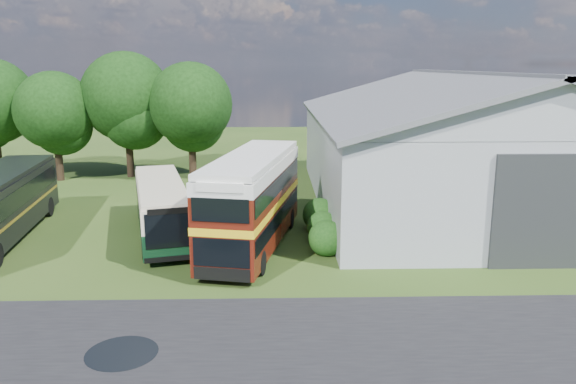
{
  "coord_description": "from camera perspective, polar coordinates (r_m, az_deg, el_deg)",
  "views": [
    {
      "loc": [
        3.15,
        -18.7,
        8.62
      ],
      "look_at": [
        3.87,
        8.0,
        2.52
      ],
      "focal_mm": 35.0,
      "sensor_mm": 36.0,
      "label": 1
    }
  ],
  "objects": [
    {
      "name": "ground",
      "position": [
        20.83,
        -10.33,
        -11.8
      ],
      "size": [
        120.0,
        120.0,
        0.0
      ],
      "primitive_type": "plane",
      "color": "#233C13",
      "rests_on": "ground"
    },
    {
      "name": "asphalt_road",
      "position": [
        17.91,
        -1.91,
        -15.91
      ],
      "size": [
        60.0,
        8.0,
        0.02
      ],
      "primitive_type": "cube",
      "color": "black",
      "rests_on": "ground"
    },
    {
      "name": "puddle",
      "position": [
        18.5,
        -16.53,
        -15.47
      ],
      "size": [
        2.2,
        2.2,
        0.01
      ],
      "primitive_type": "cylinder",
      "color": "black",
      "rests_on": "ground"
    },
    {
      "name": "storage_shed",
      "position": [
        36.92,
        17.26,
        5.37
      ],
      "size": [
        18.8,
        24.8,
        8.15
      ],
      "color": "gray",
      "rests_on": "ground"
    },
    {
      "name": "tree_left_b",
      "position": [
        45.31,
        -22.64,
        7.63
      ],
      "size": [
        5.78,
        5.78,
        8.16
      ],
      "color": "black",
      "rests_on": "ground"
    },
    {
      "name": "tree_mid",
      "position": [
        44.97,
        -16.12,
        9.27
      ],
      "size": [
        6.8,
        6.8,
        9.6
      ],
      "color": "black",
      "rests_on": "ground"
    },
    {
      "name": "tree_right_a",
      "position": [
        43.04,
        -9.88,
        8.78
      ],
      "size": [
        6.26,
        6.26,
        8.83
      ],
      "color": "black",
      "rests_on": "ground"
    },
    {
      "name": "shrub_front",
      "position": [
        26.27,
        3.91,
        -6.31
      ],
      "size": [
        1.7,
        1.7,
        1.7
      ],
      "primitive_type": "sphere",
      "color": "#194714",
      "rests_on": "ground"
    },
    {
      "name": "shrub_mid",
      "position": [
        28.16,
        3.53,
        -4.98
      ],
      "size": [
        1.6,
        1.6,
        1.6
      ],
      "primitive_type": "sphere",
      "color": "#194714",
      "rests_on": "ground"
    },
    {
      "name": "shrub_back",
      "position": [
        30.06,
        3.2,
        -3.81
      ],
      "size": [
        1.8,
        1.8,
        1.8
      ],
      "primitive_type": "sphere",
      "color": "#194714",
      "rests_on": "ground"
    },
    {
      "name": "bus_green_single",
      "position": [
        29.41,
        -12.73,
        -1.5
      ],
      "size": [
        4.78,
        10.34,
        2.78
      ],
      "rotation": [
        0.0,
        0.0,
        0.25
      ],
      "color": "black",
      "rests_on": "ground"
    },
    {
      "name": "bus_maroon_double",
      "position": [
        26.66,
        -3.6,
        -0.99
      ],
      "size": [
        4.74,
        10.78,
        4.5
      ],
      "rotation": [
        0.0,
        0.0,
        -0.21
      ],
      "color": "black",
      "rests_on": "ground"
    }
  ]
}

